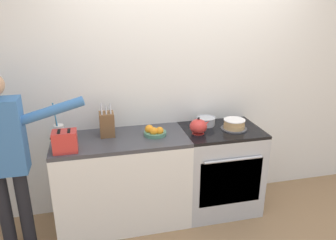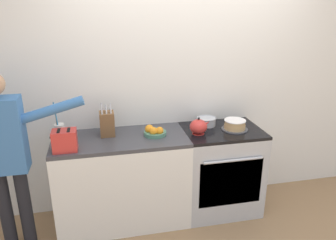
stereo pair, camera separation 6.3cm
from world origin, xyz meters
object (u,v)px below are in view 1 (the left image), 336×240
Objects in this scene: knife_block at (107,124)px; fruit_bowl at (154,132)px; toaster at (65,141)px; tea_kettle at (198,127)px; utensil_crock at (59,131)px; person_baker at (5,152)px; stove_range at (219,169)px; mixing_bowl at (206,121)px; layer_cake at (234,125)px.

fruit_bowl is (0.43, -0.10, -0.08)m from knife_block.
knife_block is 0.45m from toaster.
utensil_crock is at bearing 171.11° from tea_kettle.
toaster is 0.47m from person_baker.
fruit_bowl reaches higher than stove_range.
mixing_bowl is at bearing 130.22° from stove_range.
person_baker is (-2.05, -0.15, 0.00)m from layer_cake.
layer_cake is 0.80m from fruit_bowl.
utensil_crock is 1.55× the size of toaster.
layer_cake is (0.11, -0.03, 0.49)m from stove_range.
tea_kettle is at bearing 16.93° from person_baker.
knife_block is at bearing -6.66° from utensil_crock.
mixing_bowl is at bearing -0.18° from utensil_crock.
layer_cake is 0.77× the size of utensil_crock.
toaster is at bearing -143.15° from knife_block.
knife_block reaches higher than stove_range.
utensil_crock reaches higher than layer_cake.
person_baker is (-1.67, -0.12, -0.02)m from tea_kettle.
tea_kettle is at bearing -176.04° from layer_cake.
knife_block reaches higher than tea_kettle.
stove_range is 0.56× the size of person_baker.
stove_range is 1.64m from utensil_crock.
tea_kettle is at bearing -168.29° from stove_range.
stove_range is 3.48× the size of layer_cake.
layer_cake is 1.31× the size of mixing_bowl.
tea_kettle is at bearing -126.50° from mixing_bowl.
tea_kettle is 1.68m from person_baker.
toaster is at bearing -173.16° from stove_range.
tea_kettle is 0.96× the size of fruit_bowl.
knife_block is 1.47× the size of fruit_bowl.
utensil_crock reaches higher than mixing_bowl.
tea_kettle is 0.25m from mixing_bowl.
fruit_bowl is at bearing -10.10° from utensil_crock.
stove_range is at bearing -49.78° from mixing_bowl.
person_baker is (-0.39, -0.32, -0.02)m from utensil_crock.
mixing_bowl is 1.85m from person_baker.
tea_kettle is at bearing -8.89° from utensil_crock.
knife_block is at bearing 36.85° from toaster.
knife_block reaches higher than fruit_bowl.
layer_cake is at bearing -5.99° from utensil_crock.
utensil_crock reaches higher than tea_kettle.
person_baker is at bearing -172.43° from fruit_bowl.
knife_block is at bearing 174.25° from layer_cake.
person_baker reaches higher than tea_kettle.
layer_cake is 0.29m from mixing_bowl.
knife_block reaches higher than toaster.
utensil_crock is (-0.43, 0.05, -0.05)m from knife_block.
stove_range is 0.84m from fruit_bowl.
mixing_bowl is at bearing 14.84° from fruit_bowl.
stove_range is 1.25m from knife_block.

